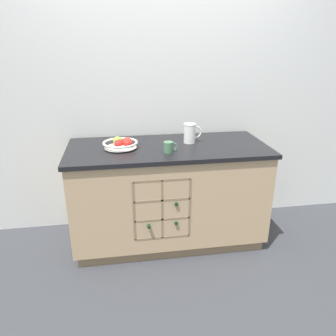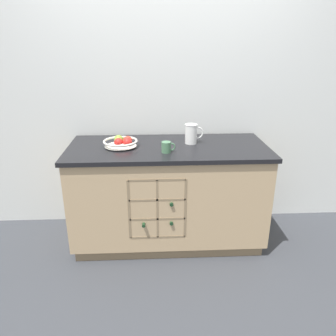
# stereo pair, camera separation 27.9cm
# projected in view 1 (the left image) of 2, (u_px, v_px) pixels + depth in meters

# --- Properties ---
(ground_plane) EXTENTS (14.00, 14.00, 0.00)m
(ground_plane) POSITION_uv_depth(u_px,v_px,m) (168.00, 237.00, 3.04)
(ground_plane) COLOR #383A3F
(back_wall) EXTENTS (4.40, 0.06, 2.55)m
(back_wall) POSITION_uv_depth(u_px,v_px,m) (161.00, 91.00, 2.96)
(back_wall) COLOR silver
(back_wall) RESTS_ON ground_plane
(kitchen_island) EXTENTS (1.66, 0.75, 0.89)m
(kitchen_island) POSITION_uv_depth(u_px,v_px,m) (168.00, 194.00, 2.87)
(kitchen_island) COLOR #8B7354
(kitchen_island) RESTS_ON ground_plane
(fruit_bowl) EXTENTS (0.28, 0.28, 0.08)m
(fruit_bowl) POSITION_uv_depth(u_px,v_px,m) (121.00, 144.00, 2.65)
(fruit_bowl) COLOR silver
(fruit_bowl) RESTS_ON kitchen_island
(white_pitcher) EXTENTS (0.16, 0.11, 0.17)m
(white_pitcher) POSITION_uv_depth(u_px,v_px,m) (190.00, 133.00, 2.78)
(white_pitcher) COLOR white
(white_pitcher) RESTS_ON kitchen_island
(ceramic_mug) EXTENTS (0.11, 0.07, 0.09)m
(ceramic_mug) POSITION_uv_depth(u_px,v_px,m) (169.00, 147.00, 2.55)
(ceramic_mug) COLOR #4C7A56
(ceramic_mug) RESTS_ON kitchen_island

